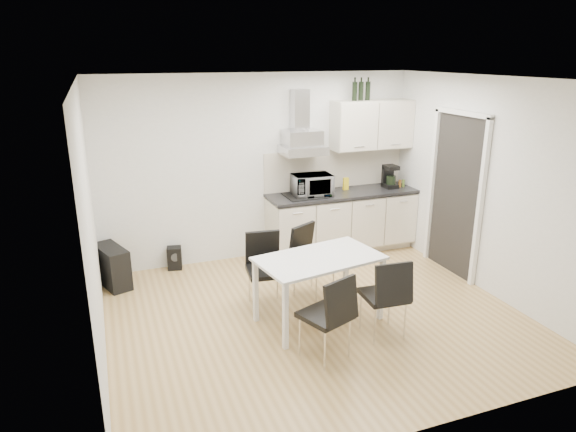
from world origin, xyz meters
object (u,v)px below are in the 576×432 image
(dining_table, at_px, (319,265))
(guitar_amp, at_px, (112,266))
(chair_near_left, at_px, (325,316))
(chair_far_right, at_px, (314,262))
(chair_near_right, at_px, (384,296))
(chair_far_left, at_px, (266,272))
(floor_speaker, at_px, (174,258))
(kitchenette, at_px, (344,197))

(dining_table, height_order, guitar_amp, dining_table)
(chair_near_left, bearing_deg, guitar_amp, 106.01)
(chair_far_right, bearing_deg, dining_table, 43.25)
(chair_far_right, height_order, chair_near_right, same)
(chair_far_left, relative_size, floor_speaker, 2.80)
(chair_far_left, distance_m, floor_speaker, 1.74)
(dining_table, relative_size, guitar_amp, 2.13)
(chair_near_left, relative_size, chair_near_right, 1.00)
(guitar_amp, distance_m, floor_speaker, 0.86)
(dining_table, xyz_separation_m, chair_far_right, (0.19, 0.57, -0.22))
(kitchenette, relative_size, floor_speaker, 8.01)
(chair_far_left, height_order, floor_speaker, chair_far_left)
(chair_far_left, bearing_deg, floor_speaker, -54.19)
(chair_far_left, distance_m, chair_far_right, 0.64)
(dining_table, height_order, floor_speaker, dining_table)
(kitchenette, bearing_deg, guitar_amp, -178.40)
(dining_table, xyz_separation_m, guitar_amp, (-2.09, 1.74, -0.40))
(chair_near_left, relative_size, guitar_amp, 1.31)
(kitchenette, bearing_deg, dining_table, -123.15)
(dining_table, relative_size, floor_speaker, 4.54)
(kitchenette, xyz_separation_m, dining_table, (-1.19, -1.83, -0.17))
(chair_far_left, xyz_separation_m, guitar_amp, (-1.65, 1.24, -0.18))
(chair_far_left, height_order, chair_far_right, same)
(chair_near_right, relative_size, guitar_amp, 1.31)
(guitar_amp, bearing_deg, kitchenette, -17.77)
(chair_near_left, distance_m, guitar_amp, 3.06)
(dining_table, bearing_deg, chair_near_left, -118.90)
(kitchenette, height_order, floor_speaker, kitchenette)
(chair_far_right, distance_m, floor_speaker, 2.07)
(chair_far_right, xyz_separation_m, guitar_amp, (-2.28, 1.17, -0.18))
(kitchenette, height_order, dining_table, kitchenette)
(chair_near_left, relative_size, floor_speaker, 2.80)
(chair_near_left, bearing_deg, floor_speaker, 89.83)
(chair_near_left, bearing_deg, chair_far_right, 49.82)
(kitchenette, distance_m, guitar_amp, 3.34)
(chair_near_right, bearing_deg, chair_far_right, 109.57)
(dining_table, height_order, chair_far_right, chair_far_right)
(chair_near_left, bearing_deg, dining_table, 49.49)
(dining_table, distance_m, guitar_amp, 2.75)
(dining_table, height_order, chair_near_right, chair_near_right)
(dining_table, relative_size, chair_near_left, 1.62)
(chair_far_left, relative_size, chair_far_right, 1.00)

